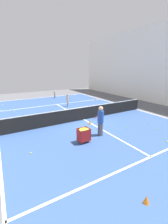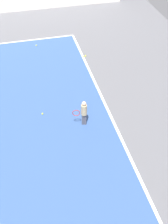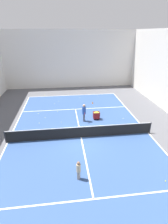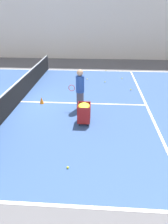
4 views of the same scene
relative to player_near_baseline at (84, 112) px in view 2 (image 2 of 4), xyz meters
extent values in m
cube|color=white|center=(1.13, -1.13, -0.61)|extent=(11.94, 0.10, 0.00)
cube|color=#4C4C56|center=(0.00, -0.02, -0.37)|extent=(0.14, 0.19, 0.48)
cylinder|color=tan|center=(0.00, -0.02, 0.08)|extent=(0.26, 0.26, 0.43)
sphere|color=beige|center=(0.00, -0.02, 0.38)|extent=(0.16, 0.16, 0.16)
torus|color=#B22D2D|center=(0.02, 0.28, -0.02)|extent=(0.09, 0.28, 0.28)
sphere|color=yellow|center=(4.71, -1.16, -0.58)|extent=(0.07, 0.07, 0.07)
sphere|color=yellow|center=(0.91, 1.44, -0.58)|extent=(0.07, 0.07, 0.07)
sphere|color=yellow|center=(4.76, -1.27, -0.58)|extent=(0.07, 0.07, 0.07)
sphere|color=yellow|center=(6.40, 0.98, -0.58)|extent=(0.07, 0.07, 0.07)
camera|label=1|loc=(6.81, 19.45, 3.28)|focal=24.00mm
camera|label=2|loc=(-8.39, 2.06, 7.49)|focal=50.00mm
camera|label=3|loc=(-0.19, -2.61, 7.49)|focal=28.00mm
camera|label=4|loc=(10.66, 13.58, 3.53)|focal=35.00mm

